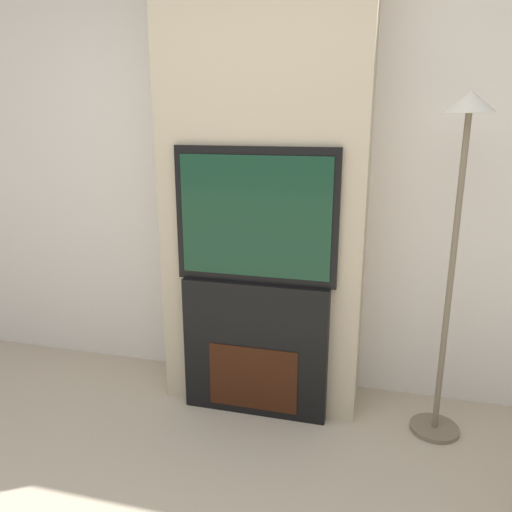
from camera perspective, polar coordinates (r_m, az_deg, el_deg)
The scene contains 5 objects.
wall_back at distance 2.98m, azimuth 2.11°, elevation 10.15°, with size 6.00×0.06×2.70m.
chimney_breast at distance 2.76m, azimuth 1.06°, elevation 9.72°, with size 1.11×0.40×2.70m.
fireplace at distance 2.84m, azimuth -0.01°, elevation -10.45°, with size 0.81×0.15×0.78m.
television at distance 2.60m, azimuth -0.02°, elevation 4.55°, with size 0.86×0.07×0.72m.
floor_lamp at distance 2.56m, azimuth 22.22°, elevation 5.92°, with size 0.26×0.26×1.75m.
Camera 1 is at (0.64, -0.87, 1.63)m, focal length 35.00 mm.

